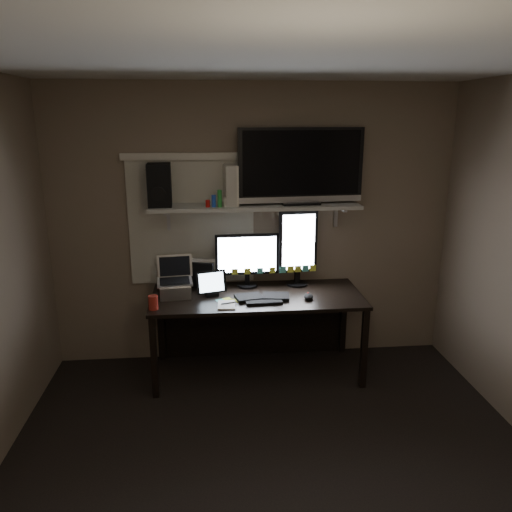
{
  "coord_description": "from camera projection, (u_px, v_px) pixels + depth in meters",
  "views": [
    {
      "loc": [
        -0.38,
        -2.58,
        2.21
      ],
      "look_at": [
        -0.03,
        1.25,
        1.13
      ],
      "focal_mm": 35.0,
      "sensor_mm": 36.0,
      "label": 1
    }
  ],
  "objects": [
    {
      "name": "window_blinds",
      "position": [
        192.0,
        223.0,
        4.42
      ],
      "size": [
        1.1,
        0.02,
        1.1
      ],
      "primitive_type": "cube",
      "color": "beige",
      "rests_on": "back_wall"
    },
    {
      "name": "tv",
      "position": [
        301.0,
        166.0,
        4.21
      ],
      "size": [
        1.08,
        0.27,
        0.64
      ],
      "primitive_type": "cube",
      "rotation": [
        0.0,
        0.0,
        0.07
      ],
      "color": "black",
      "rests_on": "wall_shelf"
    },
    {
      "name": "notepad",
      "position": [
        226.0,
        305.0,
        4.03
      ],
      "size": [
        0.15,
        0.2,
        0.01
      ],
      "primitive_type": "cube",
      "rotation": [
        0.0,
        0.0,
        -0.04
      ],
      "color": "silver",
      "rests_on": "desk"
    },
    {
      "name": "game_console",
      "position": [
        231.0,
        185.0,
        4.23
      ],
      "size": [
        0.13,
        0.29,
        0.34
      ],
      "primitive_type": "cube",
      "rotation": [
        0.0,
        0.0,
        0.14
      ],
      "color": "beige",
      "rests_on": "wall_shelf"
    },
    {
      "name": "monitor_portrait",
      "position": [
        298.0,
        248.0,
        4.45
      ],
      "size": [
        0.35,
        0.1,
        0.69
      ],
      "primitive_type": "cube",
      "rotation": [
        0.0,
        0.0,
        0.09
      ],
      "color": "black",
      "rests_on": "desk"
    },
    {
      "name": "wall_shelf",
      "position": [
        255.0,
        206.0,
        4.27
      ],
      "size": [
        1.8,
        0.35,
        0.03
      ],
      "primitive_type": "cube",
      "color": "#AEAFAA",
      "rests_on": "back_wall"
    },
    {
      "name": "mouse",
      "position": [
        309.0,
        296.0,
        4.18
      ],
      "size": [
        0.1,
        0.13,
        0.04
      ],
      "primitive_type": "ellipsoid",
      "rotation": [
        0.0,
        0.0,
        -0.24
      ],
      "color": "black",
      "rests_on": "desk"
    },
    {
      "name": "ceiling",
      "position": [
        285.0,
        54.0,
        2.43
      ],
      "size": [
        3.6,
        3.6,
        0.0
      ],
      "primitive_type": "plane",
      "rotation": [
        3.14,
        0.0,
        0.0
      ],
      "color": "silver",
      "rests_on": "back_wall"
    },
    {
      "name": "tablet",
      "position": [
        211.0,
        283.0,
        4.23
      ],
      "size": [
        0.27,
        0.17,
        0.22
      ],
      "primitive_type": "cube",
      "rotation": [
        0.0,
        0.0,
        0.28
      ],
      "color": "black",
      "rests_on": "desk"
    },
    {
      "name": "file_sorter",
      "position": [
        203.0,
        274.0,
        4.45
      ],
      "size": [
        0.21,
        0.14,
        0.25
      ],
      "primitive_type": "cube",
      "rotation": [
        0.0,
        0.0,
        -0.25
      ],
      "color": "black",
      "rests_on": "desk"
    },
    {
      "name": "floor",
      "position": [
        279.0,
        484.0,
        3.11
      ],
      "size": [
        3.6,
        3.6,
        0.0
      ],
      "primitive_type": "plane",
      "color": "black",
      "rests_on": "ground"
    },
    {
      "name": "keyboard",
      "position": [
        263.0,
        297.0,
        4.19
      ],
      "size": [
        0.47,
        0.2,
        0.03
      ],
      "primitive_type": "cube",
      "rotation": [
        0.0,
        0.0,
        0.04
      ],
      "color": "black",
      "rests_on": "desk"
    },
    {
      "name": "bottles",
      "position": [
        220.0,
        198.0,
        4.13
      ],
      "size": [
        0.23,
        0.11,
        0.14
      ],
      "primitive_type": null,
      "rotation": [
        0.0,
        0.0,
        0.28
      ],
      "color": "#A50F0C",
      "rests_on": "wall_shelf"
    },
    {
      "name": "cup",
      "position": [
        153.0,
        303.0,
        3.95
      ],
      "size": [
        0.08,
        0.08,
        0.11
      ],
      "primitive_type": "cylinder",
      "rotation": [
        0.0,
        0.0,
        -0.06
      ],
      "color": "maroon",
      "rests_on": "desk"
    },
    {
      "name": "speaker",
      "position": [
        159.0,
        185.0,
        4.16
      ],
      "size": [
        0.2,
        0.24,
        0.35
      ],
      "primitive_type": "cube",
      "rotation": [
        0.0,
        0.0,
        0.05
      ],
      "color": "black",
      "rests_on": "wall_shelf"
    },
    {
      "name": "laptop",
      "position": [
        174.0,
        278.0,
        4.19
      ],
      "size": [
        0.32,
        0.27,
        0.33
      ],
      "primitive_type": "cube",
      "rotation": [
        0.0,
        0.0,
        0.11
      ],
      "color": "#B5B5BA",
      "rests_on": "desk"
    },
    {
      "name": "sticky_notes",
      "position": [
        236.0,
        301.0,
        4.14
      ],
      "size": [
        0.31,
        0.24,
        0.0
      ],
      "primitive_type": null,
      "rotation": [
        0.0,
        0.0,
        0.1
      ],
      "color": "#CBD038",
      "rests_on": "desk"
    },
    {
      "name": "desk",
      "position": [
        256.0,
        309.0,
        4.44
      ],
      "size": [
        1.8,
        0.75,
        0.73
      ],
      "color": "black",
      "rests_on": "floor"
    },
    {
      "name": "monitor_landscape",
      "position": [
        247.0,
        260.0,
        4.43
      ],
      "size": [
        0.57,
        0.08,
        0.5
      ],
      "primitive_type": "cube",
      "rotation": [
        0.0,
        0.0,
        0.03
      ],
      "color": "black",
      "rests_on": "desk"
    },
    {
      "name": "back_wall",
      "position": [
        253.0,
        227.0,
        4.5
      ],
      "size": [
        3.6,
        0.0,
        3.6
      ],
      "primitive_type": "plane",
      "rotation": [
        1.57,
        0.0,
        0.0
      ],
      "color": "#6E614F",
      "rests_on": "floor"
    }
  ]
}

